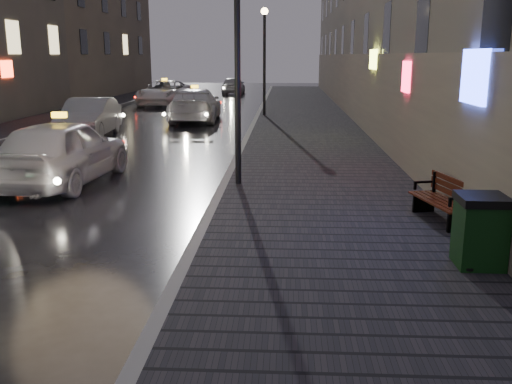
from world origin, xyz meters
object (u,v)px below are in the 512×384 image
at_px(trash_bin, 480,230).
at_px(taxi_near, 62,151).
at_px(lamp_far, 264,48).
at_px(taxi_far, 165,93).
at_px(car_left_mid, 89,118).
at_px(car_far, 233,85).
at_px(taxi_mid, 195,105).
at_px(bench, 444,200).
at_px(lamp_near, 237,40).

bearing_deg(trash_bin, taxi_near, 146.60).
relative_size(lamp_far, taxi_far, 0.94).
relative_size(car_left_mid, car_far, 1.09).
distance_m(taxi_mid, car_far, 19.89).
bearing_deg(car_far, trash_bin, 100.87).
relative_size(taxi_far, car_far, 1.34).
bearing_deg(bench, car_far, 87.40).
relative_size(trash_bin, taxi_mid, 0.19).
bearing_deg(taxi_far, car_left_mid, -84.49).
distance_m(lamp_far, car_left_mid, 10.19).
xyz_separation_m(bench, car_left_mid, (-10.67, 11.75, 0.20)).
bearing_deg(bench, car_left_mid, 118.56).
xyz_separation_m(car_left_mid, car_far, (3.36, 25.53, -0.04)).
xyz_separation_m(trash_bin, taxi_mid, (-7.25, 19.69, 0.11)).
height_order(car_left_mid, car_far, car_left_mid).
relative_size(lamp_near, lamp_far, 1.00).
height_order(bench, taxi_far, taxi_far).
height_order(lamp_near, car_left_mid, lamp_near).
bearing_deg(car_far, taxi_near, 88.59).
relative_size(lamp_near, taxi_near, 1.09).
distance_m(taxi_near, taxi_far, 23.29).
xyz_separation_m(lamp_far, car_far, (-3.25, 18.28, -2.77)).
height_order(taxi_mid, car_far, taxi_mid).
bearing_deg(car_far, car_left_mid, 83.06).
relative_size(lamp_near, bench, 3.15).
bearing_deg(car_left_mid, lamp_near, -56.95).
distance_m(lamp_near, taxi_near, 5.17).
xyz_separation_m(bench, taxi_near, (-8.48, 3.37, 0.27)).
bearing_deg(taxi_far, taxi_mid, -64.47).
distance_m(lamp_far, taxi_far, 10.46).
bearing_deg(taxi_mid, lamp_near, 100.40).
relative_size(lamp_far, trash_bin, 4.99).
bearing_deg(taxi_near, lamp_near, 179.71).
bearing_deg(lamp_near, taxi_near, 175.23).
relative_size(taxi_mid, car_far, 1.31).
xyz_separation_m(taxi_far, car_far, (3.46, 10.73, -0.07)).
bearing_deg(taxi_near, car_left_mid, -70.83).
bearing_deg(car_left_mid, bench, -51.78).
height_order(lamp_far, trash_bin, lamp_far).
distance_m(lamp_far, car_far, 18.77).
xyz_separation_m(trash_bin, taxi_far, (-10.66, 28.85, 0.10)).
bearing_deg(taxi_far, taxi_near, -79.22).
bearing_deg(bench, taxi_mid, 99.26).
bearing_deg(lamp_far, taxi_mid, -154.00).
xyz_separation_m(bench, trash_bin, (-0.11, -2.30, 0.13)).
bearing_deg(trash_bin, lamp_near, 127.41).
relative_size(lamp_far, bench, 3.15).
distance_m(lamp_far, trash_bin, 21.85).
height_order(trash_bin, taxi_mid, taxi_mid).
height_order(bench, taxi_mid, taxi_mid).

